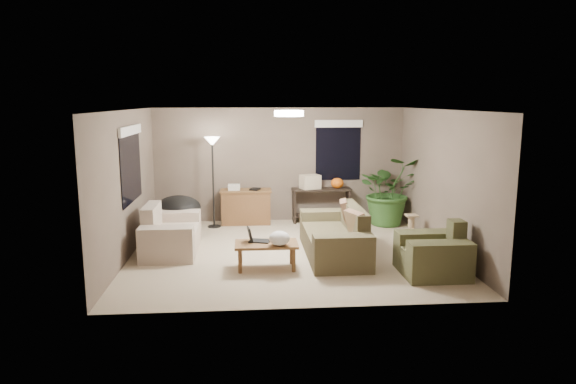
{
  "coord_description": "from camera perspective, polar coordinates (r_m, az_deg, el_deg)",
  "views": [
    {
      "loc": [
        -0.72,
        -8.75,
        2.67
      ],
      "look_at": [
        0.0,
        0.2,
        1.05
      ],
      "focal_mm": 32.0,
      "sensor_mm": 36.0,
      "label": 1
    }
  ],
  "objects": [
    {
      "name": "loveseat",
      "position": [
        9.38,
        -13.0,
        -4.69
      ],
      "size": [
        0.9,
        1.6,
        0.85
      ],
      "color": "beige",
      "rests_on": "ground"
    },
    {
      "name": "armchair",
      "position": [
        8.29,
        15.84,
        -6.8
      ],
      "size": [
        0.95,
        1.0,
        0.85
      ],
      "color": "#454529",
      "rests_on": "ground"
    },
    {
      "name": "papasan_chair",
      "position": [
        10.43,
        -12.1,
        -2.21
      ],
      "size": [
        1.19,
        1.19,
        0.8
      ],
      "color": "black",
      "rests_on": "ground"
    },
    {
      "name": "desk_papers",
      "position": [
        11.11,
        -5.53,
        0.49
      ],
      "size": [
        0.7,
        0.29,
        0.12
      ],
      "color": "silver",
      "rests_on": "desk"
    },
    {
      "name": "ceiling_fixture",
      "position": [
        8.78,
        0.11,
        8.73
      ],
      "size": [
        0.5,
        0.5,
        0.1
      ],
      "primitive_type": "cylinder",
      "color": "white",
      "rests_on": "room_shell"
    },
    {
      "name": "houseplant",
      "position": [
        11.24,
        11.16,
        -0.66
      ],
      "size": [
        1.35,
        1.5,
        1.17
      ],
      "primitive_type": "imported",
      "color": "#2D5923",
      "rests_on": "ground"
    },
    {
      "name": "window_left",
      "position": [
        9.31,
        -17.07,
        4.32
      ],
      "size": [
        0.05,
        1.56,
        1.33
      ],
      "color": "black",
      "rests_on": "room_shell"
    },
    {
      "name": "laptop",
      "position": [
        8.29,
        -3.62,
        -5.12
      ],
      "size": [
        0.4,
        0.32,
        0.24
      ],
      "color": "black",
      "rests_on": "coffee_table"
    },
    {
      "name": "window_back",
      "position": [
        11.44,
        5.62,
        5.75
      ],
      "size": [
        1.06,
        0.05,
        1.33
      ],
      "color": "black",
      "rests_on": "room_shell"
    },
    {
      "name": "coffee_table",
      "position": [
        8.23,
        -2.42,
        -6.1
      ],
      "size": [
        1.0,
        0.55,
        0.42
      ],
      "color": "brown",
      "rests_on": "ground"
    },
    {
      "name": "room_shell",
      "position": [
        8.89,
        0.1,
        1.04
      ],
      "size": [
        5.5,
        5.5,
        5.5
      ],
      "color": "tan",
      "rests_on": "ground"
    },
    {
      "name": "console_table",
      "position": [
        11.33,
        3.71,
        -1.16
      ],
      "size": [
        1.3,
        0.4,
        0.75
      ],
      "color": "black",
      "rests_on": "ground"
    },
    {
      "name": "floor_lamp",
      "position": [
        10.78,
        -8.41,
        4.41
      ],
      "size": [
        0.32,
        0.32,
        1.91
      ],
      "color": "black",
      "rests_on": "ground"
    },
    {
      "name": "cat_scratching_post",
      "position": [
        10.17,
        13.51,
        -4.03
      ],
      "size": [
        0.32,
        0.32,
        0.5
      ],
      "color": "tan",
      "rests_on": "ground"
    },
    {
      "name": "main_sofa",
      "position": [
        8.98,
        5.35,
        -5.15
      ],
      "size": [
        0.95,
        2.2,
        0.85
      ],
      "color": "#49422C",
      "rests_on": "ground"
    },
    {
      "name": "pumpkin",
      "position": [
        11.31,
        5.49,
        0.99
      ],
      "size": [
        0.32,
        0.32,
        0.23
      ],
      "primitive_type": "ellipsoid",
      "rotation": [
        0.0,
        0.0,
        0.18
      ],
      "color": "orange",
      "rests_on": "console_table"
    },
    {
      "name": "plastic_bag",
      "position": [
        8.05,
        -0.96,
        -5.16
      ],
      "size": [
        0.41,
        0.39,
        0.23
      ],
      "primitive_type": "ellipsoid",
      "rotation": [
        0.0,
        0.0,
        0.37
      ],
      "color": "white",
      "rests_on": "coffee_table"
    },
    {
      "name": "cardboard_box",
      "position": [
        11.21,
        2.47,
        1.14
      ],
      "size": [
        0.48,
        0.42,
        0.3
      ],
      "primitive_type": "cube",
      "rotation": [
        0.0,
        0.0,
        0.33
      ],
      "color": "beige",
      "rests_on": "console_table"
    },
    {
      "name": "throw_pillows",
      "position": [
        8.94,
        7.0,
        -2.9
      ],
      "size": [
        0.38,
        1.39,
        0.47
      ],
      "color": "#8C7251",
      "rests_on": "main_sofa"
    },
    {
      "name": "desk",
      "position": [
        11.19,
        -4.7,
        -1.62
      ],
      "size": [
        1.1,
        0.5,
        0.75
      ],
      "color": "brown",
      "rests_on": "ground"
    }
  ]
}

